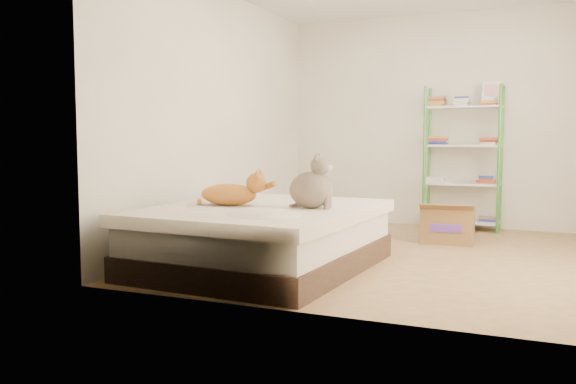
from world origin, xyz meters
The scene contains 7 objects.
room centered at (0.00, 0.00, 1.30)m, with size 3.81×4.21×2.61m.
bed centered at (-0.94, -1.01, 0.26)m, with size 1.75×2.14×0.52m.
orange_cat centered at (-1.23, -1.06, 0.64)m, with size 0.57×0.31×0.23m, color gold, non-canonical shape.
grey_cat centered at (-0.51, -1.00, 0.74)m, with size 0.31×0.38×0.43m, color gray, non-canonical shape.
shelf_unit centered at (0.31, 1.88, 0.86)m, with size 0.88×0.36×1.74m.
cardboard_box centered at (0.29, 0.91, 0.19)m, with size 0.56×0.54×0.43m.
white_bin centered at (-1.65, 1.85, 0.19)m, with size 0.40×0.38×0.37m.
Camera 1 is at (1.23, -5.55, 1.08)m, focal length 38.00 mm.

